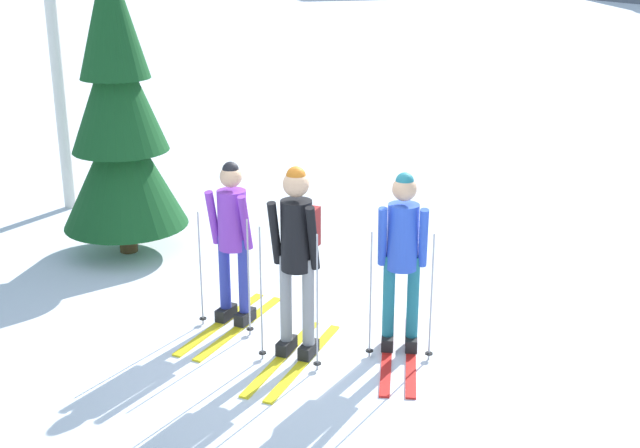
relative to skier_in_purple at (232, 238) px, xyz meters
The scene contains 6 objects.
ground_plane 1.28m from the skier_in_purple, 19.23° to the right, with size 400.00×400.00×0.00m, color white.
skier_in_purple is the anchor object (origin of this frame).
skier_in_black 0.95m from the skier_in_purple, 32.03° to the right, with size 0.61×1.58×1.79m.
skier_in_blue 1.68m from the skier_in_purple, ahead, with size 0.60×1.64×1.71m.
pine_tree_near 2.62m from the skier_in_purple, 141.37° to the left, with size 1.48×1.48×3.58m.
birch_tree_tall 4.90m from the skier_in_purple, 140.37° to the left, with size 1.06×0.21×4.66m.
Camera 1 is at (1.91, -6.85, 3.63)m, focal length 47.24 mm.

